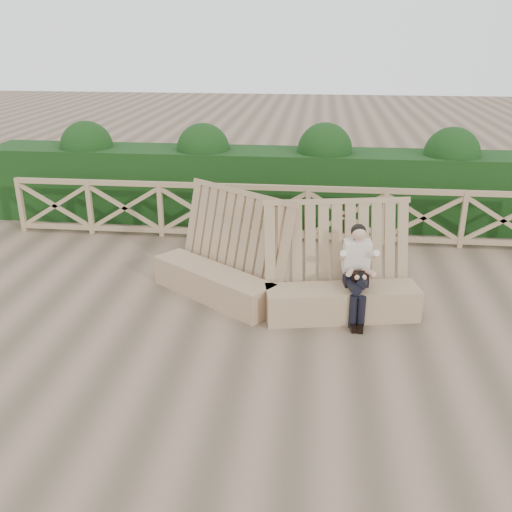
# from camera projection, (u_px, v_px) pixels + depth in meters

# --- Properties ---
(ground) EXTENTS (60.00, 60.00, 0.00)m
(ground) POSITION_uv_depth(u_px,v_px,m) (247.00, 327.00, 7.85)
(ground) COLOR brown
(ground) RESTS_ON ground
(bench) EXTENTS (4.03, 1.91, 1.59)m
(bench) POSITION_uv_depth(u_px,v_px,m) (277.00, 280.00, 8.34)
(bench) COLOR #977C56
(bench) RESTS_ON ground
(woman) EXTENTS (0.40, 0.81, 1.35)m
(woman) POSITION_uv_depth(u_px,v_px,m) (357.00, 269.00, 7.89)
(woman) COLOR black
(woman) RESTS_ON ground
(guardrail) EXTENTS (10.10, 0.09, 1.10)m
(guardrail) POSITION_uv_depth(u_px,v_px,m) (270.00, 213.00, 10.87)
(guardrail) COLOR #947456
(guardrail) RESTS_ON ground
(hedge) EXTENTS (12.00, 1.20, 1.50)m
(hedge) POSITION_uv_depth(u_px,v_px,m) (275.00, 187.00, 11.91)
(hedge) COLOR black
(hedge) RESTS_ON ground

